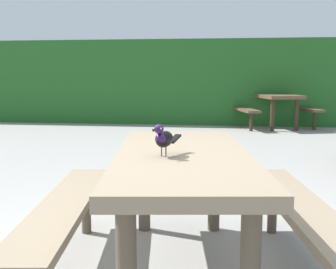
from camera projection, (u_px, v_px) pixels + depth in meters
The scene contains 4 objects.
hedge_wall at pixel (207, 82), 10.37m from camera, with size 28.00×1.45×1.98m, color #235B23.
picnic_table_foreground at pixel (183, 183), 2.47m from camera, with size 1.89×1.92×0.74m.
bird_grackle at pixel (163, 138), 2.29m from camera, with size 0.14×0.28×0.18m.
picnic_table_mid_right at pixel (272, 102), 9.48m from camera, with size 2.08×2.10×0.74m.
Camera 1 is at (0.43, -2.24, 1.19)m, focal length 45.09 mm.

